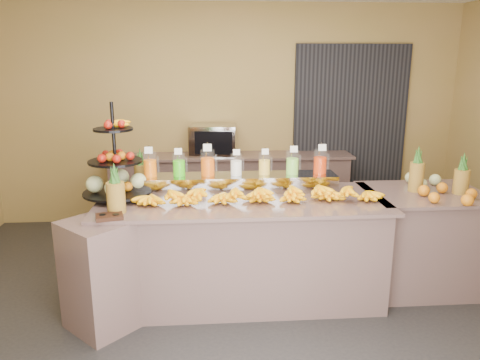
{
  "coord_description": "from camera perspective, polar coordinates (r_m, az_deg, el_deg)",
  "views": [
    {
      "loc": [
        -0.31,
        -3.58,
        2.12
      ],
      "look_at": [
        -0.02,
        0.3,
        1.1
      ],
      "focal_mm": 35.0,
      "sensor_mm": 36.0,
      "label": 1
    }
  ],
  "objects": [
    {
      "name": "right_fruit_pile",
      "position": [
        4.52,
        23.37,
        -0.75
      ],
      "size": [
        0.51,
        0.49,
        0.27
      ],
      "color": "brown",
      "rests_on": "right_counter"
    },
    {
      "name": "juice_pitcher_lemon",
      "position": [
        4.3,
        2.99,
        1.83
      ],
      "size": [
        0.11,
        0.11,
        0.26
      ],
      "color": "silver",
      "rests_on": "pitcher_tray"
    },
    {
      "name": "condiment_caddy",
      "position": [
        3.72,
        -15.64,
        -4.32
      ],
      "size": [
        0.23,
        0.2,
        0.03
      ],
      "primitive_type": "cube",
      "rotation": [
        0.0,
        0.0,
        0.25
      ],
      "color": "black",
      "rests_on": "buffet_counter"
    },
    {
      "name": "juice_pitcher_orange_b",
      "position": [
        4.27,
        -3.96,
        1.94
      ],
      "size": [
        0.13,
        0.13,
        0.31
      ],
      "color": "silver",
      "rests_on": "pitcher_tray"
    },
    {
      "name": "fruit_stand",
      "position": [
        4.2,
        -14.35,
        0.75
      ],
      "size": [
        0.65,
        0.65,
        0.84
      ],
      "rotation": [
        0.0,
        0.0,
        -0.1
      ],
      "color": "black",
      "rests_on": "buffet_counter"
    },
    {
      "name": "right_counter",
      "position": [
        4.76,
        21.18,
        -6.74
      ],
      "size": [
        1.08,
        0.88,
        0.93
      ],
      "color": "gray",
      "rests_on": "ground"
    },
    {
      "name": "oven_warmer",
      "position": [
        5.92,
        -3.29,
        4.89
      ],
      "size": [
        0.61,
        0.46,
        0.38
      ],
      "primitive_type": "cube",
      "rotation": [
        0.0,
        0.0,
        -0.11
      ],
      "color": "gray",
      "rests_on": "back_ledge"
    },
    {
      "name": "juice_pitcher_orange_a",
      "position": [
        4.3,
        -10.91,
        1.71
      ],
      "size": [
        0.12,
        0.13,
        0.29
      ],
      "color": "silver",
      "rests_on": "pitcher_tray"
    },
    {
      "name": "pineapple_left_a",
      "position": [
        3.81,
        -14.9,
        -1.68
      ],
      "size": [
        0.15,
        0.15,
        0.41
      ],
      "rotation": [
        0.0,
        0.0,
        0.2
      ],
      "color": "brown",
      "rests_on": "buffet_counter"
    },
    {
      "name": "buffet_counter",
      "position": [
        4.19,
        -1.29,
        -8.64
      ],
      "size": [
        2.75,
        1.25,
        0.93
      ],
      "color": "gray",
      "rests_on": "ground"
    },
    {
      "name": "pitcher_tray",
      "position": [
        4.32,
        -0.47,
        -0.33
      ],
      "size": [
        1.85,
        0.3,
        0.15
      ],
      "primitive_type": "cube",
      "color": "gray",
      "rests_on": "buffet_counter"
    },
    {
      "name": "back_ledge",
      "position": [
        6.07,
        -1.19,
        -1.18
      ],
      "size": [
        3.1,
        0.55,
        0.93
      ],
      "color": "gray",
      "rests_on": "ground"
    },
    {
      "name": "juice_pitcher_lime",
      "position": [
        4.34,
        6.4,
        1.97
      ],
      "size": [
        0.12,
        0.12,
        0.28
      ],
      "color": "silver",
      "rests_on": "pitcher_tray"
    },
    {
      "name": "pineapple_left_b",
      "position": [
        4.48,
        -11.98,
        0.79
      ],
      "size": [
        0.12,
        0.12,
        0.39
      ],
      "rotation": [
        0.0,
        0.0,
        0.4
      ],
      "color": "brown",
      "rests_on": "buffet_counter"
    },
    {
      "name": "room_envelope",
      "position": [
        4.4,
        2.25,
        11.44
      ],
      "size": [
        6.04,
        5.02,
        2.82
      ],
      "color": "olive",
      "rests_on": "ground"
    },
    {
      "name": "juice_pitcher_milk",
      "position": [
        4.28,
        -0.47,
        1.76
      ],
      "size": [
        0.11,
        0.11,
        0.26
      ],
      "color": "silver",
      "rests_on": "pitcher_tray"
    },
    {
      "name": "banana_heap",
      "position": [
        4.01,
        2.51,
        -1.43
      ],
      "size": [
        2.1,
        0.19,
        0.17
      ],
      "color": "#FFBA0C",
      "rests_on": "buffet_counter"
    },
    {
      "name": "juice_pitcher_orange_c",
      "position": [
        4.4,
        9.74,
        2.07
      ],
      "size": [
        0.12,
        0.13,
        0.3
      ],
      "color": "silver",
      "rests_on": "pitcher_tray"
    },
    {
      "name": "ground",
      "position": [
        4.17,
        0.58,
        -15.89
      ],
      "size": [
        6.0,
        6.0,
        0.0
      ],
      "primitive_type": "plane",
      "color": "black",
      "rests_on": "ground"
    },
    {
      "name": "juice_pitcher_green",
      "position": [
        4.28,
        -7.44,
        1.71
      ],
      "size": [
        0.11,
        0.12,
        0.28
      ],
      "color": "silver",
      "rests_on": "pitcher_tray"
    }
  ]
}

